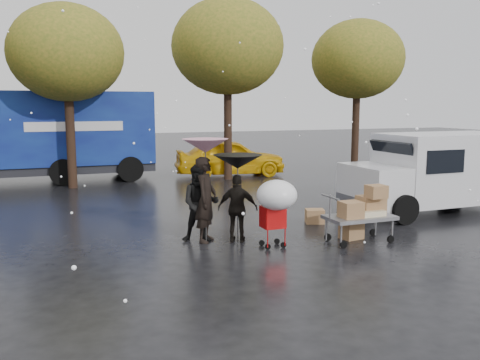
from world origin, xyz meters
name	(u,v)px	position (x,y,z in m)	size (l,w,h in m)	color
ground	(277,251)	(0.00, 0.00, 0.00)	(90.00, 90.00, 0.00)	black
person_pink	(206,200)	(-1.15, 1.25, 0.94)	(0.68, 0.45, 1.88)	black
person_middle	(200,203)	(-1.26, 1.30, 0.85)	(0.83, 0.65, 1.71)	black
person_black	(238,208)	(-0.50, 0.98, 0.75)	(0.88, 0.37, 1.50)	black
umbrella_pink	(205,146)	(-1.15, 1.25, 2.11)	(1.00, 1.00, 2.27)	#4C4C4C
umbrella_black	(238,162)	(-0.50, 0.98, 1.77)	(1.07, 1.07, 1.93)	#4C4C4C
vendor_cart	(363,209)	(2.07, 0.00, 0.73)	(1.52, 0.80, 1.27)	slate
shopping_cart	(276,199)	(0.04, 0.17, 1.06)	(0.84, 0.84, 1.46)	#A9090A
white_van	(436,171)	(5.82, 1.99, 1.16)	(4.91, 2.18, 2.20)	silver
blue_truck	(51,137)	(-4.14, 11.90, 1.76)	(8.30, 2.60, 3.50)	navy
box_ground_near	(351,230)	(1.98, 0.30, 0.21)	(0.46, 0.37, 0.42)	olive
box_ground_far	(315,216)	(1.96, 1.93, 0.18)	(0.46, 0.36, 0.36)	olive
yellow_taxi	(230,157)	(2.93, 10.96, 0.79)	(1.86, 4.62, 1.57)	#E4AA0C
tree_row	(152,50)	(-0.47, 10.00, 5.02)	(21.60, 4.40, 7.12)	black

